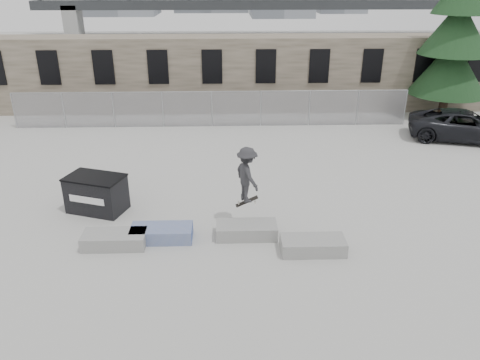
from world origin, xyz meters
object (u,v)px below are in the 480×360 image
planter_far_left (114,239)px  suv (465,126)px  dumpster (96,193)px  spruce_tree (456,33)px  planter_center_right (246,230)px  planter_center_left (162,233)px  skateboarder (247,175)px  planter_offset (313,245)px

planter_far_left → suv: bearing=31.8°
dumpster → spruce_tree: size_ratio=0.20×
planter_center_right → planter_center_left: bearing=-177.7°
planter_center_right → skateboarder: (0.04, 0.68, 1.68)m
planter_offset → skateboarder: size_ratio=0.96×
planter_far_left → planter_center_right: size_ratio=1.00×
planter_center_right → dumpster: bearing=159.2°
spruce_tree → suv: bearing=-99.6°
planter_center_right → planter_offset: bearing=-26.5°
planter_center_left → planter_center_right: size_ratio=1.00×
spruce_tree → skateboarder: (-12.44, -13.03, -2.95)m
planter_center_left → planter_center_right: bearing=2.3°
planter_center_right → planter_offset: 2.27m
planter_center_left → skateboarder: (2.82, 0.80, 1.68)m
planter_center_left → skateboarder: bearing=15.8°
planter_center_left → planter_center_right: (2.78, 0.11, 0.00)m
planter_center_right → suv: (11.76, 9.44, 0.52)m
planter_center_left → planter_offset: (4.81, -0.90, 0.00)m
dumpster → skateboarder: skateboarder is taller
planter_far_left → skateboarder: bearing=15.0°
planter_center_right → spruce_tree: (12.48, 13.71, 4.63)m
dumpster → spruce_tree: bearing=52.3°
planter_center_left → planter_offset: bearing=-10.6°
suv → planter_far_left: bearing=138.5°
dumpster → suv: bearing=42.5°
spruce_tree → dumpster: bearing=-146.8°
planter_offset → spruce_tree: (10.45, 14.73, 4.63)m
skateboarder → dumpster: bearing=50.5°
dumpster → planter_offset: bearing=-3.3°
planter_offset → dumpster: bearing=157.6°
spruce_tree → planter_offset: bearing=-125.4°
planter_center_left → suv: bearing=33.3°
planter_far_left → planter_center_left: 1.50m
planter_far_left → spruce_tree: 22.41m
planter_far_left → skateboarder: skateboarder is taller
planter_center_left → dumpster: size_ratio=0.85×
planter_offset → spruce_tree: bearing=54.6°
planter_offset → skateboarder: skateboarder is taller
planter_offset → dumpster: dumpster is taller
planter_center_left → planter_far_left: bearing=-166.4°
planter_offset → spruce_tree: 18.64m
planter_center_right → suv: 15.09m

